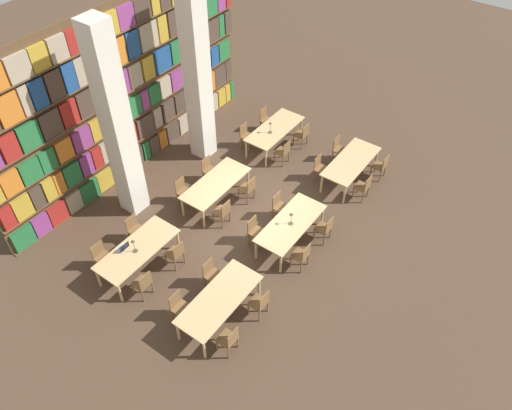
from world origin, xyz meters
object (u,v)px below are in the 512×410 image
object	(u,v)px
chair_5	(255,230)
chair_21	(246,135)
chair_0	(229,339)
chair_15	(135,229)
chair_2	(260,303)
chair_19	(209,169)
chair_23	(266,119)
reading_table_2	(351,162)
chair_14	(176,253)
reading_table_5	(275,130)
reading_table_4	(216,184)
pillar_left	(117,126)
chair_11	(339,149)
laptop	(123,248)
chair_12	(143,283)
chair_22	(302,134)
pillar_center	(197,75)
chair_6	(325,228)
chair_13	(102,256)
desk_lamp_2	(270,126)
chair_17	(183,190)
chair_10	(381,166)
chair_20	(284,151)
chair_1	(179,306)
reading_table_1	(291,224)
chair_16	(223,211)
reading_table_0	(219,300)
chair_7	(280,206)
desk_lamp_0	(291,217)
chair_18	(248,188)
chair_3	(212,274)
chair_8	(364,187)
chair_4	(302,255)
reading_table_3	(137,250)
chair_9	(320,168)

from	to	relation	value
chair_5	chair_21	size ratio (longest dim) A/B	1.00
chair_0	chair_15	world-z (taller)	same
chair_2	chair_19	size ratio (longest dim) A/B	1.00
chair_2	chair_23	xyz separation A→B (m)	(6.54, 4.40, 0.00)
reading_table_2	chair_14	size ratio (longest dim) A/B	2.63
reading_table_5	reading_table_4	bearing A→B (deg)	-177.98
pillar_left	chair_11	distance (m)	7.33
pillar_left	chair_23	distance (m)	6.22
laptop	reading_table_5	xyz separation A→B (m)	(6.84, -0.22, -0.11)
chair_12	chair_22	bearing A→B (deg)	0.57
pillar_center	chair_6	distance (m)	6.09
pillar_left	chair_15	xyz separation A→B (m)	(-0.97, -1.09, -2.51)
chair_2	chair_14	world-z (taller)	same
chair_13	desk_lamp_2	world-z (taller)	desk_lamp_2
reading_table_2	chair_17	world-z (taller)	chair_17
chair_10	chair_20	distance (m)	3.21
chair_17	chair_23	size ratio (longest dim) A/B	1.00
chair_12	chair_15	size ratio (longest dim) A/B	1.00
chair_1	chair_23	xyz separation A→B (m)	(7.79, 2.85, 0.00)
chair_5	laptop	xyz separation A→B (m)	(-2.78, 2.33, 0.31)
pillar_center	chair_0	distance (m)	8.10
reading_table_1	chair_16	world-z (taller)	chair_16
reading_table_4	reading_table_1	bearing A→B (deg)	-91.50
reading_table_0	chair_7	size ratio (longest dim) A/B	2.63
desk_lamp_0	laptop	xyz separation A→B (m)	(-3.37, 3.12, -0.25)
desk_lamp_0	chair_18	distance (m)	2.20
pillar_center	chair_3	bearing A→B (deg)	-137.64
chair_5	desk_lamp_0	bearing A→B (deg)	126.57
chair_1	chair_8	size ratio (longest dim) A/B	1.00
chair_22	desk_lamp_2	size ratio (longest dim) A/B	2.11
chair_4	chair_8	bearing A→B (deg)	-1.44
chair_7	laptop	xyz separation A→B (m)	(-4.01, 2.33, 0.31)
chair_20	chair_22	bearing A→B (deg)	0.00
chair_17	chair_4	bearing A→B (deg)	89.27
pillar_left	chair_6	size ratio (longest dim) A/B	6.68
chair_2	chair_17	xyz separation A→B (m)	(1.96, 4.28, 0.00)
chair_19	chair_14	bearing A→B (deg)	25.01
chair_12	laptop	distance (m)	1.18
chair_2	laptop	xyz separation A→B (m)	(-0.88, 3.85, 0.31)
reading_table_0	reading_table_3	bearing A→B (deg)	90.69
reading_table_0	chair_16	xyz separation A→B (m)	(2.59, 1.96, -0.20)
reading_table_5	pillar_left	bearing A→B (deg)	160.45
reading_table_2	laptop	bearing A→B (deg)	154.92
chair_16	chair_20	bearing A→B (deg)	2.00
chair_11	chair_1	bearing A→B (deg)	-0.86
chair_6	chair_9	bearing A→B (deg)	33.39
chair_7	chair_2	bearing A→B (deg)	25.88
pillar_center	reading_table_3	distance (m)	5.73
reading_table_3	chair_18	world-z (taller)	chair_18
chair_19	chair_4	bearing A→B (deg)	73.29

